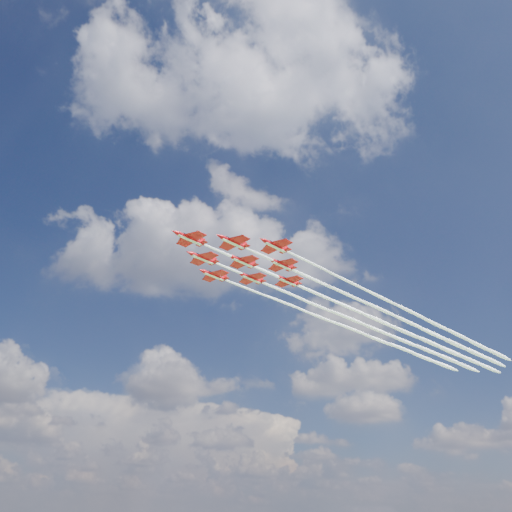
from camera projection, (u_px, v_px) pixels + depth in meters
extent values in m
cylinder|color=red|center=(190.00, 238.00, 148.54)|extent=(7.16, 7.44, 1.25)
cone|color=red|center=(174.00, 232.00, 145.05)|extent=(2.47, 2.50, 1.25)
cone|color=red|center=(204.00, 244.00, 151.83)|extent=(2.00, 2.02, 1.13)
ellipsoid|color=black|center=(184.00, 234.00, 147.38)|extent=(2.38, 2.42, 0.81)
cube|color=red|center=(191.00, 239.00, 148.87)|extent=(10.07, 9.83, 0.16)
cube|color=red|center=(202.00, 244.00, 151.34)|extent=(4.06, 3.97, 0.14)
cube|color=red|center=(203.00, 241.00, 151.95)|extent=(1.37, 1.43, 2.04)
cube|color=white|center=(190.00, 240.00, 148.28)|extent=(6.61, 6.87, 0.14)
cylinder|color=red|center=(233.00, 242.00, 150.56)|extent=(7.16, 7.44, 1.25)
cone|color=red|center=(219.00, 236.00, 147.07)|extent=(2.47, 2.50, 1.25)
cone|color=red|center=(246.00, 248.00, 153.84)|extent=(2.00, 2.02, 1.13)
ellipsoid|color=black|center=(227.00, 238.00, 149.40)|extent=(2.38, 2.42, 0.81)
cube|color=red|center=(234.00, 243.00, 150.88)|extent=(10.07, 9.83, 0.16)
cube|color=red|center=(244.00, 247.00, 153.35)|extent=(4.06, 3.97, 0.14)
cube|color=red|center=(245.00, 245.00, 153.97)|extent=(1.37, 1.43, 2.04)
cube|color=white|center=(233.00, 244.00, 150.29)|extent=(6.61, 6.87, 0.14)
cylinder|color=red|center=(203.00, 258.00, 159.81)|extent=(7.16, 7.44, 1.25)
cone|color=red|center=(189.00, 252.00, 156.31)|extent=(2.47, 2.50, 1.25)
cone|color=red|center=(216.00, 263.00, 163.09)|extent=(2.00, 2.02, 1.13)
ellipsoid|color=black|center=(197.00, 254.00, 158.65)|extent=(2.38, 2.42, 0.81)
cube|color=red|center=(204.00, 259.00, 160.13)|extent=(10.07, 9.83, 0.16)
cube|color=red|center=(214.00, 263.00, 162.60)|extent=(4.06, 3.97, 0.14)
cube|color=red|center=(214.00, 260.00, 163.22)|extent=(1.37, 1.43, 2.04)
cube|color=white|center=(203.00, 260.00, 159.54)|extent=(6.61, 6.87, 0.14)
cylinder|color=red|center=(275.00, 246.00, 152.57)|extent=(7.16, 7.44, 1.25)
cone|color=red|center=(262.00, 239.00, 149.08)|extent=(2.47, 2.50, 1.25)
cone|color=red|center=(287.00, 252.00, 155.85)|extent=(2.00, 2.02, 1.13)
ellipsoid|color=black|center=(270.00, 242.00, 151.41)|extent=(2.38, 2.42, 0.81)
cube|color=red|center=(276.00, 247.00, 152.90)|extent=(10.07, 9.83, 0.16)
cube|color=red|center=(285.00, 251.00, 155.37)|extent=(4.06, 3.97, 0.14)
cube|color=red|center=(286.00, 248.00, 155.98)|extent=(1.37, 1.43, 2.04)
cube|color=white|center=(275.00, 247.00, 152.31)|extent=(6.61, 6.87, 0.14)
cylinder|color=red|center=(243.00, 261.00, 161.82)|extent=(7.16, 7.44, 1.25)
cone|color=red|center=(230.00, 256.00, 158.33)|extent=(2.47, 2.50, 1.25)
cone|color=red|center=(255.00, 267.00, 165.10)|extent=(2.00, 2.02, 1.13)
ellipsoid|color=black|center=(238.00, 258.00, 160.66)|extent=(2.38, 2.42, 0.81)
cube|color=red|center=(244.00, 262.00, 162.14)|extent=(10.07, 9.83, 0.16)
cube|color=red|center=(253.00, 266.00, 164.61)|extent=(4.06, 3.97, 0.14)
cube|color=red|center=(253.00, 263.00, 165.23)|extent=(1.37, 1.43, 2.04)
cube|color=white|center=(243.00, 263.00, 161.56)|extent=(6.61, 6.87, 0.14)
cylinder|color=red|center=(214.00, 275.00, 171.07)|extent=(7.16, 7.44, 1.25)
cone|color=red|center=(201.00, 270.00, 167.58)|extent=(2.47, 2.50, 1.25)
cone|color=red|center=(226.00, 280.00, 174.35)|extent=(2.00, 2.02, 1.13)
ellipsoid|color=black|center=(209.00, 272.00, 169.91)|extent=(2.38, 2.42, 0.81)
cube|color=red|center=(215.00, 276.00, 171.39)|extent=(10.07, 9.83, 0.16)
cube|color=red|center=(224.00, 279.00, 173.86)|extent=(4.06, 3.97, 0.14)
cube|color=red|center=(225.00, 277.00, 174.48)|extent=(1.37, 1.43, 2.04)
cube|color=white|center=(214.00, 277.00, 170.80)|extent=(6.61, 6.87, 0.14)
cylinder|color=red|center=(282.00, 265.00, 163.84)|extent=(7.16, 7.44, 1.25)
cone|color=red|center=(270.00, 259.00, 160.34)|extent=(2.47, 2.50, 1.25)
cone|color=red|center=(293.00, 270.00, 167.12)|extent=(2.00, 2.02, 1.13)
ellipsoid|color=black|center=(277.00, 261.00, 162.68)|extent=(2.38, 2.42, 0.81)
cube|color=red|center=(283.00, 265.00, 164.16)|extent=(10.07, 9.83, 0.16)
cube|color=red|center=(291.00, 269.00, 166.63)|extent=(4.06, 3.97, 0.14)
cube|color=red|center=(292.00, 266.00, 167.25)|extent=(1.37, 1.43, 2.04)
cube|color=white|center=(282.00, 266.00, 163.57)|extent=(6.61, 6.87, 0.14)
cylinder|color=red|center=(251.00, 278.00, 173.08)|extent=(7.16, 7.44, 1.25)
cone|color=red|center=(239.00, 273.00, 169.59)|extent=(2.47, 2.50, 1.25)
cone|color=red|center=(262.00, 283.00, 176.37)|extent=(2.00, 2.02, 1.13)
ellipsoid|color=black|center=(247.00, 275.00, 171.93)|extent=(2.38, 2.42, 0.81)
cube|color=red|center=(253.00, 279.00, 173.41)|extent=(10.07, 9.83, 0.16)
cube|color=red|center=(261.00, 282.00, 175.88)|extent=(4.06, 3.97, 0.14)
cube|color=red|center=(261.00, 280.00, 176.49)|extent=(1.37, 1.43, 2.04)
cube|color=white|center=(251.00, 280.00, 172.82)|extent=(6.61, 6.87, 0.14)
cylinder|color=red|center=(288.00, 281.00, 175.10)|extent=(7.16, 7.44, 1.25)
cone|color=red|center=(277.00, 276.00, 171.61)|extent=(2.47, 2.50, 1.25)
cone|color=red|center=(298.00, 285.00, 178.38)|extent=(2.00, 2.02, 1.13)
ellipsoid|color=black|center=(283.00, 278.00, 173.94)|extent=(2.38, 2.42, 0.81)
cube|color=red|center=(289.00, 282.00, 175.42)|extent=(10.07, 9.83, 0.16)
cube|color=red|center=(297.00, 285.00, 177.89)|extent=(4.06, 3.97, 0.14)
cube|color=red|center=(297.00, 282.00, 178.51)|extent=(1.37, 1.43, 2.04)
cube|color=white|center=(288.00, 282.00, 174.83)|extent=(6.61, 6.87, 0.14)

